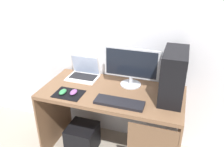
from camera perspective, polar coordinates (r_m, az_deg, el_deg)
wall_back at (r=2.21m, az=2.99°, el=12.58°), size 4.00×0.05×2.60m
desk at (r=2.17m, az=0.33°, el=-8.31°), size 1.31×0.63×0.75m
pc_tower at (r=1.96m, az=15.22°, el=-0.47°), size 0.19×0.41×0.43m
monitor at (r=2.12m, az=4.83°, el=1.71°), size 0.51×0.20×0.38m
laptop at (r=2.35m, az=-7.16°, el=0.11°), size 0.31×0.23×0.22m
keyboard at (r=1.91m, az=1.83°, el=-7.33°), size 0.42×0.14×0.02m
mousepad at (r=2.09m, az=-10.84°, el=-5.04°), size 0.26×0.20×0.00m
mouse_left at (r=2.07m, az=-9.66°, el=-4.66°), size 0.06×0.10×0.03m
mouse_right at (r=2.09m, az=-12.29°, el=-4.54°), size 0.06×0.10×0.03m
subwoofer at (r=2.51m, az=-7.42°, el=-15.80°), size 0.30×0.30×0.30m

